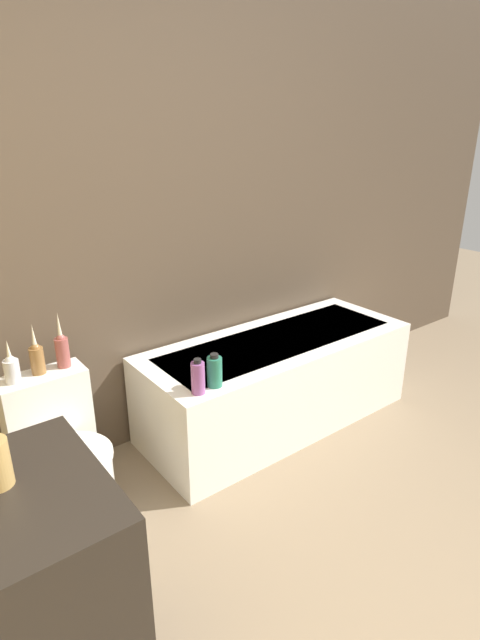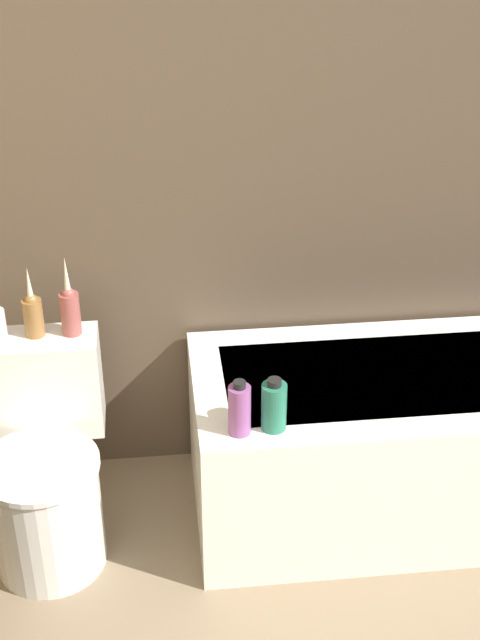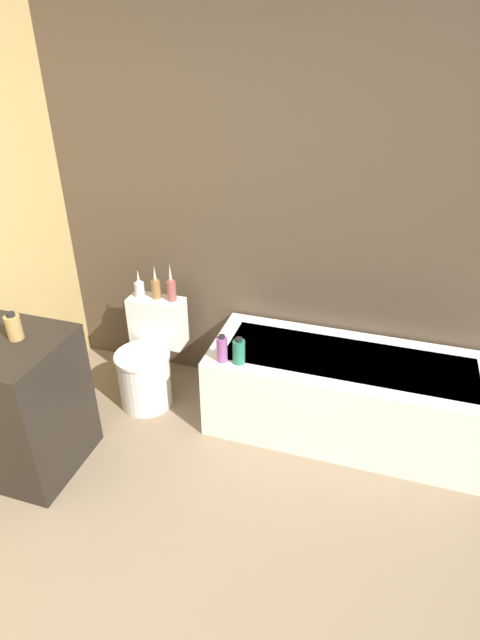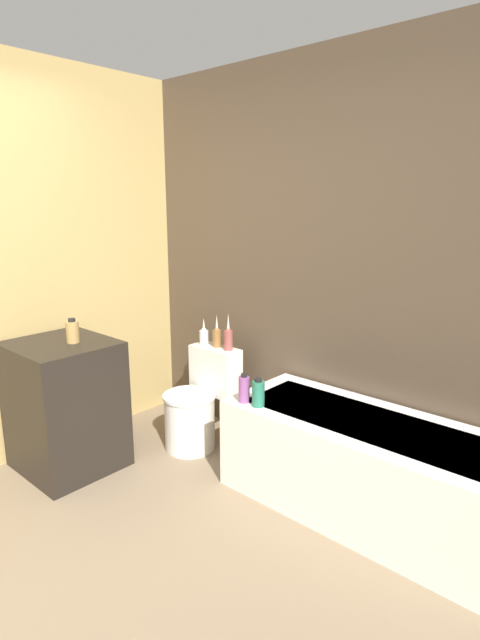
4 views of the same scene
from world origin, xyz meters
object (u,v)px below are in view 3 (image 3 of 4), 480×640
Objects in this scene: vase_gold at (139,288)px; vase_bronze at (171,288)px; bathtub at (344,394)px; toilet at (149,360)px; vase_silver at (156,287)px; shampoo_bottle_tall at (222,349)px; soap_bottle_glass at (14,327)px; shampoo_bottle_short at (239,351)px.

vase_gold is 0.74× the size of vase_bronze.
vase_gold is at bearing 175.03° from bathtub.
toilet is 0.50m from vase_gold.
toilet is at bearing -119.96° from vase_bronze.
vase_silver reaches higher than shampoo_bottle_tall.
shampoo_bottle_short is (1.06, 0.54, -0.29)m from soap_bottle_glass.
shampoo_bottle_tall is (0.71, -0.37, -0.12)m from vase_gold.
vase_gold is 0.12m from vase_silver.
toilet is at bearing 165.88° from shampoo_bottle_short.
shampoo_bottle_tall is 0.10m from shampoo_bottle_short.
toilet is 0.79m from shampoo_bottle_short.
soap_bottle_glass reaches higher than vase_gold.
shampoo_bottle_tall is (0.96, 0.53, -0.29)m from soap_bottle_glass.
vase_bronze reaches higher than shampoo_bottle_short.
shampoo_bottle_tall is (0.49, -0.38, -0.14)m from vase_bronze.
vase_bronze is (0.11, 0.20, 0.47)m from toilet.
vase_gold reaches higher than shampoo_bottle_tall.
shampoo_bottle_short is at bearing -159.39° from bathtub.
soap_bottle_glass is at bearing -116.63° from toilet.
vase_bronze reaches higher than shampoo_bottle_tall.
toilet is 4.03× the size of shampoo_bottle_short.
soap_bottle_glass is 1.04m from vase_bronze.
soap_bottle_glass reaches higher than shampoo_bottle_tall.
toilet is 0.53m from vase_bronze.
shampoo_bottle_tall reaches higher than bathtub.
soap_bottle_glass reaches higher than toilet.
vase_bronze reaches higher than vase_silver.
shampoo_bottle_short is (0.70, -0.38, -0.14)m from vase_silver.
vase_bronze is (0.47, 0.92, -0.14)m from soap_bottle_glass.
vase_silver is at bearing 90.00° from toilet.
soap_bottle_glass is (-1.68, -0.77, 0.64)m from bathtub.
shampoo_bottle_short is (-0.62, -0.23, 0.35)m from bathtub.
bathtub is 1.31m from vase_bronze.
vase_gold is (-0.11, 0.18, 0.45)m from toilet.
bathtub is at bearing -4.97° from vase_gold.
vase_bronze is (-1.20, 0.14, 0.49)m from bathtub.
toilet is at bearing -90.00° from vase_silver.
vase_silver is (0.36, 0.92, -0.15)m from soap_bottle_glass.
shampoo_bottle_short reaches higher than bathtub.
vase_bronze is 1.51× the size of shampoo_bottle_tall.
vase_gold is at bearing -175.59° from vase_bronze.
bathtub is 7.08× the size of vase_silver.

